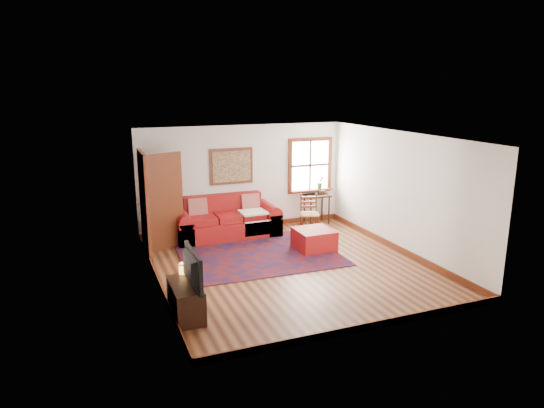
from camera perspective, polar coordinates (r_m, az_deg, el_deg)
name	(u,v)px	position (r m, az deg, el deg)	size (l,w,h in m)	color
ground	(289,266)	(9.44, 2.00, -7.28)	(5.50, 5.50, 0.00)	#442012
room_envelope	(289,182)	(9.00, 2.05, 2.61)	(5.04, 5.54, 2.52)	silver
window	(311,171)	(12.19, 4.66, 3.93)	(1.18, 0.20, 1.38)	white
doorway	(156,202)	(10.21, -13.48, 0.25)	(0.89, 1.08, 2.14)	black
framed_artwork	(231,166)	(11.41, -4.80, 4.45)	(1.05, 0.07, 0.85)	#612A14
persian_rug	(259,254)	(10.04, -1.56, -5.90)	(3.15, 2.52, 0.02)	#5B110D
red_leather_sofa	(227,223)	(11.21, -5.37, -2.25)	(2.37, 0.98, 0.93)	maroon
red_ottoman	(314,239)	(10.34, 4.97, -4.16)	(0.76, 0.76, 0.43)	maroon
side_table	(317,200)	(12.21, 5.29, 0.52)	(0.60, 0.45, 0.73)	black
ladder_back_chair	(309,212)	(11.46, 4.39, -0.94)	(0.53, 0.52, 0.90)	tan
media_cabinet	(186,300)	(7.53, -10.11, -11.06)	(0.42, 0.93, 0.51)	black
television	(187,269)	(7.24, -9.97, -7.51)	(0.97, 0.13, 0.56)	black
candle_hurricane	(183,269)	(7.79, -10.49, -7.52)	(0.12, 0.12, 0.18)	silver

